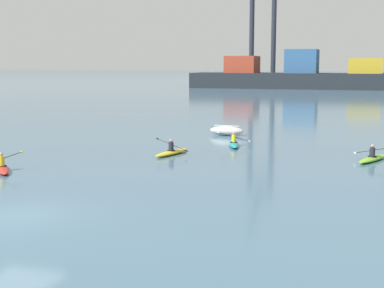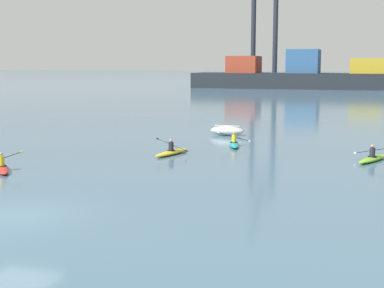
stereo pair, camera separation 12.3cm
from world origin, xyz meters
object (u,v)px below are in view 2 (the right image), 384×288
kayak_yellow (172,152)px  kayak_lime (373,158)px  kayak_teal (234,143)px  gantry_crane_west (264,9)px  capsized_dinghy (227,131)px  container_barge (302,76)px  kayak_red (1,167)px

kayak_yellow → kayak_lime: bearing=6.5°
kayak_lime → kayak_teal: bearing=159.6°
kayak_teal → kayak_yellow: size_ratio=1.00×
gantry_crane_west → kayak_lime: bearing=-76.3°
gantry_crane_west → kayak_lime: gantry_crane_west is taller
capsized_dinghy → gantry_crane_west: bearing=98.9°
gantry_crane_west → kayak_yellow: 109.15m
container_barge → kayak_teal: (5.67, -87.58, -2.45)m
container_barge → kayak_yellow: 92.18m
kayak_yellow → kayak_red: kayak_red is taller
kayak_yellow → kayak_red: size_ratio=1.17×
capsized_dinghy → kayak_lime: bearing=-38.9°
container_barge → capsized_dinghy: bearing=-87.3°
kayak_yellow → kayak_red: 9.80m
capsized_dinghy → kayak_yellow: kayak_yellow is taller
capsized_dinghy → kayak_lime: kayak_lime is taller
kayak_red → kayak_lime: size_ratio=0.88×
gantry_crane_west → kayak_red: (7.75, -113.98, -18.25)m
gantry_crane_west → kayak_yellow: gantry_crane_west is taller
container_barge → kayak_lime: container_barge is taller
container_barge → kayak_teal: container_barge is taller
kayak_teal → kayak_red: bearing=-127.9°
kayak_yellow → kayak_red: bearing=-131.7°
container_barge → kayak_teal: bearing=-86.3°
gantry_crane_west → container_barge: bearing=-52.2°
gantry_crane_west → kayak_lime: size_ratio=10.56×
container_barge → kayak_red: 99.51m
gantry_crane_west → kayak_yellow: bearing=-82.4°
gantry_crane_west → kayak_lime: 109.97m
gantry_crane_west → capsized_dinghy: 99.79m
container_barge → gantry_crane_west: (-11.29, 14.57, 15.80)m
capsized_dinghy → kayak_yellow: size_ratio=0.77×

